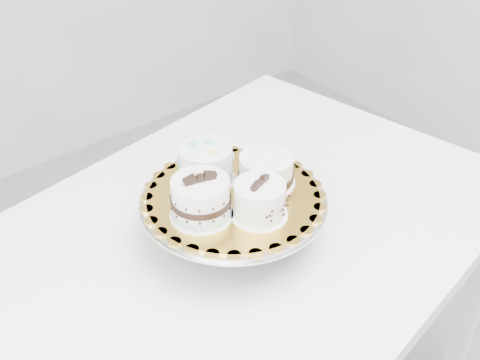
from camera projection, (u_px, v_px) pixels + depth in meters
table at (231, 257)px, 1.30m from camera, size 1.38×1.03×0.75m
cake_stand at (233, 210)px, 1.20m from camera, size 0.37×0.37×0.10m
cake_board at (233, 196)px, 1.18m from camera, size 0.37×0.37×0.01m
cake_swirl at (260, 201)px, 1.11m from camera, size 0.12×0.12×0.09m
cake_banded at (201, 200)px, 1.11m from camera, size 0.13×0.13×0.10m
cake_dots at (206, 164)px, 1.20m from camera, size 0.13×0.13×0.08m
cake_ribbon at (266, 170)px, 1.20m from camera, size 0.13×0.13×0.07m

